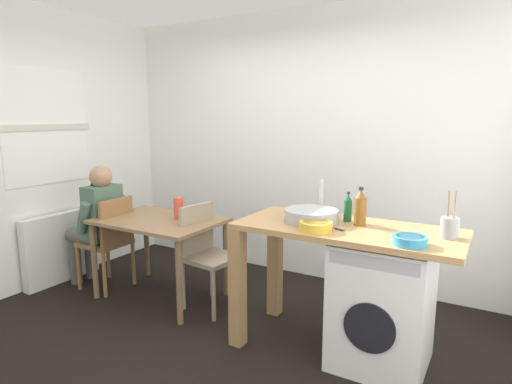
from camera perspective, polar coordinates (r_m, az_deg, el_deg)
ground_plane at (r=3.35m, az=-6.90°, el=-19.70°), size 5.46×5.46×0.00m
wall_back at (r=4.43m, az=6.56°, el=6.03°), size 4.60×0.10×2.70m
wall_window_side at (r=4.56m, az=-29.41°, el=4.95°), size 0.12×3.80×2.70m
radiator at (r=4.79m, az=-24.50°, el=-6.71°), size 0.10×0.80×0.70m
dining_table at (r=4.00m, az=-12.73°, el=-4.87°), size 1.10×0.76×0.74m
chair_person_seat at (r=4.35m, az=-18.85°, el=-5.80°), size 0.40×0.40×0.90m
chair_opposite at (r=3.79m, az=-6.69°, el=-7.69°), size 0.45×0.45×0.90m
seated_person at (r=4.43m, az=-20.35°, el=-3.43°), size 0.50×0.51×1.20m
kitchen_counter at (r=3.09m, az=8.16°, el=-6.92°), size 1.50×0.68×0.92m
washing_machine at (r=3.07m, az=16.44°, el=-13.97°), size 0.60×0.61×0.86m
sink_basin at (r=3.05m, az=7.36°, el=-3.14°), size 0.38×0.38×0.09m
tap at (r=3.20m, az=8.66°, el=-0.83°), size 0.02×0.02×0.28m
bottle_tall_green at (r=3.10m, az=12.12°, el=-2.10°), size 0.06×0.06×0.21m
bottle_squat_brown at (r=3.01m, az=13.70°, el=-2.10°), size 0.08×0.08×0.27m
mixing_bowl at (r=2.83m, az=7.94°, el=-4.44°), size 0.22×0.22×0.06m
utensil_crock at (r=2.88m, az=24.36°, el=-4.27°), size 0.11×0.11×0.30m
colander at (r=2.66m, az=19.79°, el=-6.01°), size 0.20×0.20×0.06m
vase at (r=3.93m, az=-10.24°, el=-2.13°), size 0.09×0.09×0.20m
scissors at (r=2.90m, az=10.44°, el=-4.78°), size 0.15×0.06×0.01m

